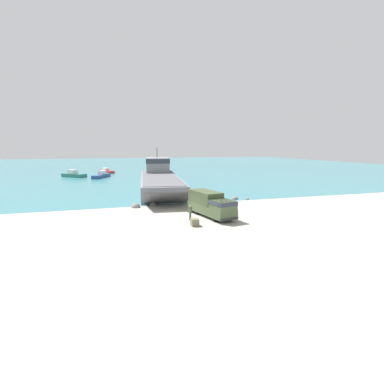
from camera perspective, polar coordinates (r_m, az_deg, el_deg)
The scene contains 13 objects.
ground_plane at distance 37.86m, azimuth -2.37°, elevation -4.41°, with size 240.00×240.00×0.00m, color #9E998E.
water_surface at distance 133.32m, azimuth -12.95°, elevation 4.81°, with size 240.00×180.00×0.01m, color teal.
landing_craft at distance 63.77m, azimuth -6.27°, elevation 2.80°, with size 11.91×38.35×8.28m.
military_truck at distance 36.96m, azimuth 3.59°, elevation -2.30°, with size 3.91×8.28×2.99m.
soldier_on_ramp at distance 35.00m, azimuth -0.33°, elevation -3.71°, with size 0.39×0.50×1.83m.
moored_boat_a at distance 90.65m, azimuth -21.59°, elevation 3.10°, with size 7.09×6.97×2.04m.
moored_boat_b at distance 103.01m, azimuth -15.99°, elevation 3.87°, with size 4.88×8.96×1.47m.
moored_boat_c at distance 86.53m, azimuth -16.87°, elevation 3.06°, with size 5.19×8.57×1.88m.
cargo_crate at distance 32.75m, azimuth 0.52°, elevation -5.77°, with size 0.80×0.96×0.80m, color #6B664C.
shoreline_rock_a at distance 49.68m, azimuth 10.45°, elevation -1.39°, with size 0.63×0.63×0.63m, color gray.
shoreline_rock_b at distance 49.47m, azimuth 8.17°, elevation -1.38°, with size 1.05×1.05×1.05m, color gray.
shoreline_rock_c at distance 44.29m, azimuth -7.40°, elevation -2.55°, with size 0.95×0.95×0.95m, color #66605B.
shoreline_rock_d at distance 43.23m, azimuth -10.66°, elevation -2.90°, with size 1.28×1.28×1.28m, color gray.
Camera 1 is at (-9.22, -35.70, 8.60)m, focal length 28.00 mm.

